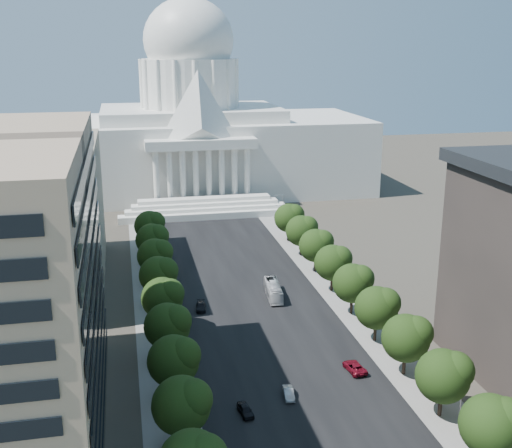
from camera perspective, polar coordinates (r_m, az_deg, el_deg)
road_asphalt at (r=137.90m, az=-1.22°, el=-5.58°), size 30.00×260.00×0.01m
sidewalk_left at (r=135.97m, az=-9.16°, el=-6.11°), size 8.00×260.00×0.02m
sidewalk_right at (r=142.36m, az=6.34°, el=-4.98°), size 8.00×260.00×0.02m
capitol at (r=224.37m, az=-5.78°, el=8.02°), size 120.00×56.00×73.00m
office_block_left_far at (r=142.85m, az=-21.33°, el=0.40°), size 38.00×52.00×30.00m
tree_l_c at (r=84.58m, az=-6.42°, el=-15.60°), size 7.79×7.60×9.97m
tree_l_d at (r=95.00m, az=-7.15°, el=-11.86°), size 7.79×7.60×9.97m
tree_l_e at (r=105.76m, az=-7.72°, el=-8.87°), size 7.79×7.60×9.97m
tree_l_f at (r=116.76m, az=-8.17°, el=-6.43°), size 7.79×7.60×9.97m
tree_l_g at (r=127.93m, az=-8.54°, el=-4.42°), size 7.79×7.60×9.97m
tree_l_h at (r=139.25m, az=-8.85°, el=-2.73°), size 7.79×7.60×9.97m
tree_l_i at (r=150.67m, az=-9.12°, el=-1.30°), size 7.79×7.60×9.97m
tree_l_j at (r=162.18m, az=-9.34°, el=-0.07°), size 7.79×7.60×9.97m
tree_r_b at (r=85.33m, az=20.42°, el=-16.29°), size 7.79×7.60×9.97m
tree_r_c at (r=94.15m, az=16.52°, el=-12.71°), size 7.79×7.60×9.97m
tree_r_d at (r=103.61m, az=13.40°, el=-9.72°), size 7.79×7.60×9.97m
tree_r_e at (r=113.55m, az=10.85°, el=-7.22°), size 7.79×7.60×9.97m
tree_r_f at (r=123.86m, az=8.74°, el=-5.12°), size 7.79×7.60×9.97m
tree_r_g at (r=134.45m, az=6.97°, el=-3.34°), size 7.79×7.60×9.97m
tree_r_h at (r=145.26m, az=5.47°, el=-1.82°), size 7.79×7.60×9.97m
tree_r_i at (r=156.24m, az=4.17°, el=-0.51°), size 7.79×7.60×9.97m
tree_r_j at (r=167.36m, az=3.05°, el=0.62°), size 7.79×7.60×9.97m
streetlight_b at (r=94.54m, az=17.59°, el=-13.12°), size 2.61×0.44×9.00m
streetlight_c at (r=114.55m, az=11.53°, el=-7.40°), size 2.61×0.44×9.00m
streetlight_d at (r=136.21m, az=7.43°, el=-3.38°), size 2.61×0.44×9.00m
streetlight_e at (r=158.86m, az=4.50°, el=-0.48°), size 2.61×0.44×9.00m
streetlight_f at (r=182.13m, az=2.31°, el=1.69°), size 2.61×0.44×9.00m
car_dark_a at (r=93.71m, az=-0.95°, el=-16.21°), size 2.15×4.21×1.37m
car_silver at (r=97.69m, az=2.91°, el=-14.80°), size 1.82×4.15×1.33m
car_red at (r=105.45m, az=8.75°, el=-12.47°), size 3.00×5.45×1.45m
car_dark_b at (r=126.61m, az=-4.92°, el=-7.34°), size 2.36×4.73×1.32m
city_bus at (r=131.92m, az=1.55°, el=-5.90°), size 3.53×11.10×3.04m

